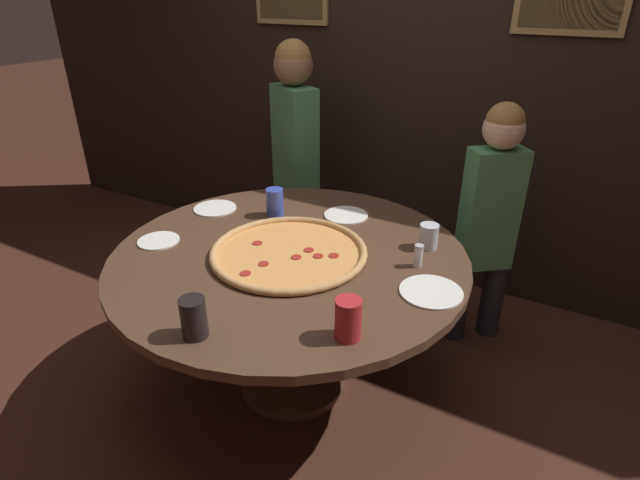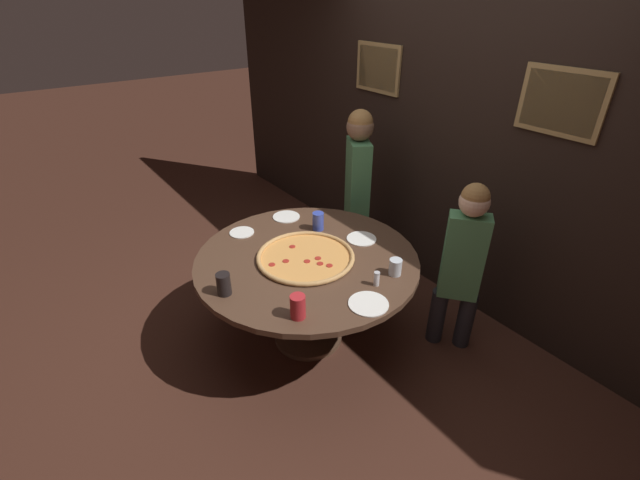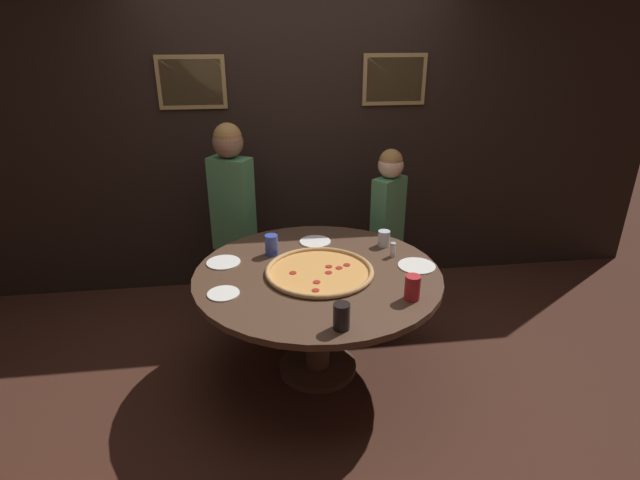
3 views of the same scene
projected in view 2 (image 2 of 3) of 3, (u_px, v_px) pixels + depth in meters
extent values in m
plane|color=#422319|center=(308.00, 337.00, 3.33)|extent=(24.00, 24.00, 0.00)
cube|color=black|center=(448.00, 141.00, 3.38)|extent=(6.40, 0.06, 2.60)
cube|color=#9E7F4C|center=(378.00, 68.00, 3.68)|extent=(0.52, 0.02, 0.40)
cube|color=slate|center=(377.00, 68.00, 3.68)|extent=(0.46, 0.01, 0.34)
cube|color=#9E7F4C|center=(561.00, 102.00, 2.57)|extent=(0.52, 0.02, 0.40)
cube|color=slate|center=(561.00, 102.00, 2.57)|extent=(0.46, 0.01, 0.34)
cylinder|color=#4C3323|center=(307.00, 259.00, 2.96)|extent=(1.54, 1.54, 0.04)
cylinder|color=#4C3323|center=(308.00, 301.00, 3.15)|extent=(0.16, 0.16, 0.70)
cylinder|color=#4C3323|center=(308.00, 335.00, 3.32)|extent=(0.52, 0.52, 0.04)
cylinder|color=#E0994C|center=(306.00, 258.00, 2.94)|extent=(0.64, 0.64, 0.01)
torus|color=tan|center=(306.00, 256.00, 2.93)|extent=(0.68, 0.68, 0.03)
cylinder|color=#A8281E|center=(272.00, 265.00, 2.85)|extent=(0.04, 0.04, 0.00)
cylinder|color=#A8281E|center=(292.00, 247.00, 3.05)|extent=(0.04, 0.04, 0.00)
cylinder|color=#A8281E|center=(286.00, 261.00, 2.88)|extent=(0.04, 0.04, 0.00)
cylinder|color=#A8281E|center=(318.00, 258.00, 2.91)|extent=(0.04, 0.04, 0.00)
cylinder|color=#A8281E|center=(307.00, 261.00, 2.88)|extent=(0.04, 0.04, 0.00)
cylinder|color=#A8281E|center=(320.00, 264.00, 2.86)|extent=(0.04, 0.04, 0.00)
cylinder|color=#A8281E|center=(329.00, 266.00, 2.84)|extent=(0.04, 0.04, 0.00)
cylinder|color=black|center=(224.00, 284.00, 2.56)|extent=(0.09, 0.09, 0.14)
cylinder|color=silver|center=(395.00, 267.00, 2.75)|extent=(0.08, 0.08, 0.11)
cylinder|color=#B22328|center=(298.00, 307.00, 2.38)|extent=(0.09, 0.09, 0.14)
cylinder|color=#384CB7|center=(318.00, 221.00, 3.26)|extent=(0.09, 0.09, 0.14)
cylinder|color=white|center=(368.00, 304.00, 2.51)|extent=(0.24, 0.24, 0.01)
cylinder|color=white|center=(286.00, 217.00, 3.47)|extent=(0.22, 0.22, 0.01)
cylinder|color=white|center=(242.00, 232.00, 3.24)|extent=(0.19, 0.19, 0.01)
cylinder|color=white|center=(361.00, 239.00, 3.16)|extent=(0.22, 0.22, 0.01)
cylinder|color=silver|center=(377.00, 280.00, 2.65)|extent=(0.04, 0.04, 0.08)
cylinder|color=#B7B7BC|center=(377.00, 273.00, 2.63)|extent=(0.04, 0.04, 0.01)
cylinder|color=#232328|center=(357.00, 250.00, 3.94)|extent=(0.19, 0.19, 0.52)
cylinder|color=#232328|center=(352.00, 237.00, 4.14)|extent=(0.19, 0.19, 0.52)
cube|color=#4C8C59|center=(358.00, 182.00, 3.73)|extent=(0.35, 0.30, 0.73)
sphere|color=#8C664C|center=(360.00, 127.00, 3.48)|extent=(0.23, 0.23, 0.23)
sphere|color=#9E703D|center=(360.00, 122.00, 3.46)|extent=(0.21, 0.21, 0.21)
cylinder|color=#232328|center=(465.00, 320.00, 3.16)|extent=(0.17, 0.17, 0.45)
cylinder|color=#232328|center=(437.00, 316.00, 3.20)|extent=(0.17, 0.17, 0.45)
cube|color=#4C8C59|center=(463.00, 257.00, 2.91)|extent=(0.30, 0.28, 0.63)
sphere|color=beige|center=(474.00, 202.00, 2.70)|extent=(0.20, 0.20, 0.20)
sphere|color=#9E703D|center=(475.00, 197.00, 2.68)|extent=(0.18, 0.18, 0.18)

